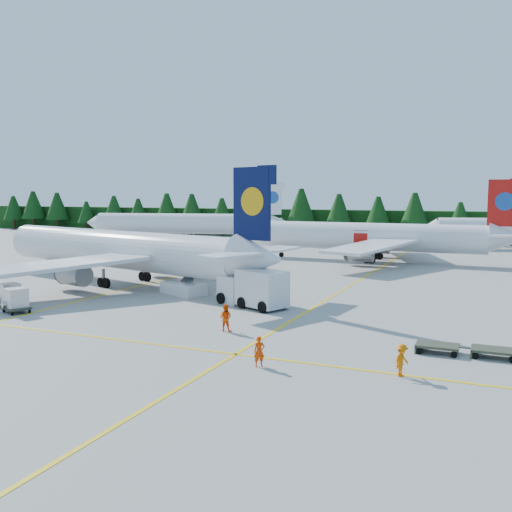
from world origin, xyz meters
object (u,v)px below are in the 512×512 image
at_px(airliner_red, 359,237).
at_px(airstairs, 186,285).
at_px(airliner_navy, 111,249).
at_px(service_truck, 252,288).

relative_size(airliner_red, airstairs, 5.75).
height_order(airliner_navy, airstairs, airliner_navy).
xyz_separation_m(airliner_navy, airliner_red, (19.80, 30.00, -0.14)).
height_order(airstairs, service_truck, airstairs).
xyz_separation_m(airliner_red, airstairs, (-8.77, -33.10, -2.52)).
relative_size(airliner_navy, service_truck, 5.66).
bearing_deg(airliner_red, service_truck, -90.44).
bearing_deg(airliner_red, airliner_navy, -122.87).
bearing_deg(airliner_navy, airliner_red, 71.08).
height_order(airliner_red, service_truck, airliner_red).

